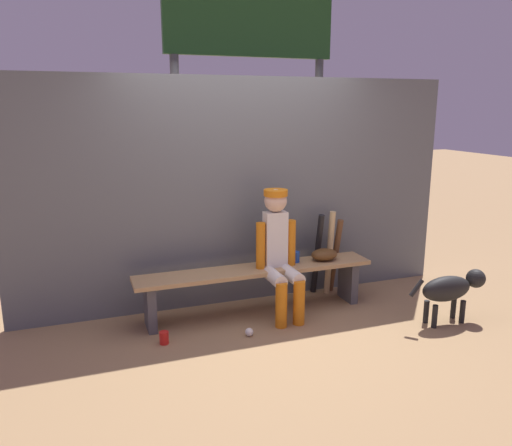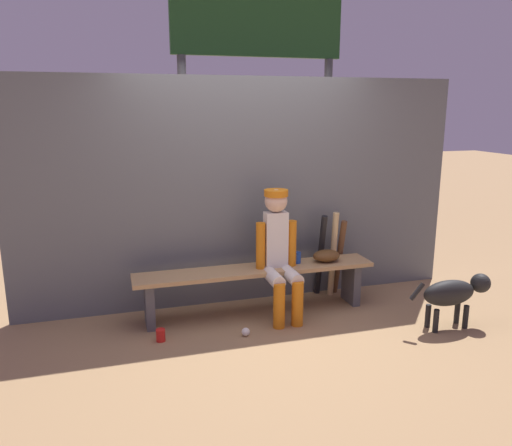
{
  "view_description": "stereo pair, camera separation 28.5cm",
  "coord_description": "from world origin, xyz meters",
  "px_view_note": "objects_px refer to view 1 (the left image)",
  "views": [
    {
      "loc": [
        -1.59,
        -4.36,
        2.01
      ],
      "look_at": [
        0.0,
        0.0,
        0.92
      ],
      "focal_mm": 35.13,
      "sensor_mm": 36.0,
      "label": 1
    },
    {
      "loc": [
        -1.32,
        -4.45,
        2.01
      ],
      "look_at": [
        0.0,
        0.0,
        0.92
      ],
      "focal_mm": 35.13,
      "sensor_mm": 36.0,
      "label": 2
    }
  ],
  "objects_px": {
    "cup_on_ground": "(164,338)",
    "bat_wood_dark": "(335,256)",
    "cup_on_bench": "(296,257)",
    "dog": "(451,288)",
    "bat_aluminum_black": "(317,254)",
    "bat_wood_natural": "(330,253)",
    "dugout_bench": "(256,278)",
    "scoreboard": "(256,65)",
    "player_seated": "(279,249)",
    "baseball_glove": "(324,254)",
    "baseball": "(249,332)"
  },
  "relations": [
    {
      "from": "cup_on_ground",
      "to": "bat_wood_dark",
      "type": "bearing_deg",
      "value": 16.63
    },
    {
      "from": "cup_on_bench",
      "to": "dog",
      "type": "height_order",
      "value": "cup_on_bench"
    },
    {
      "from": "cup_on_bench",
      "to": "bat_aluminum_black",
      "type": "bearing_deg",
      "value": 31.05
    },
    {
      "from": "bat_wood_natural",
      "to": "bat_aluminum_black",
      "type": "bearing_deg",
      "value": 162.45
    },
    {
      "from": "cup_on_bench",
      "to": "dugout_bench",
      "type": "bearing_deg",
      "value": -174.7
    },
    {
      "from": "cup_on_ground",
      "to": "scoreboard",
      "type": "distance_m",
      "value": 3.33
    },
    {
      "from": "player_seated",
      "to": "dugout_bench",
      "type": "bearing_deg",
      "value": 151.46
    },
    {
      "from": "bat_wood_natural",
      "to": "dog",
      "type": "height_order",
      "value": "bat_wood_natural"
    },
    {
      "from": "baseball_glove",
      "to": "cup_on_bench",
      "type": "xyz_separation_m",
      "value": [
        -0.3,
        0.04,
        -0.01
      ]
    },
    {
      "from": "dugout_bench",
      "to": "cup_on_bench",
      "type": "height_order",
      "value": "cup_on_bench"
    },
    {
      "from": "dugout_bench",
      "to": "cup_on_ground",
      "type": "relative_size",
      "value": 21.51
    },
    {
      "from": "dugout_bench",
      "to": "bat_aluminum_black",
      "type": "distance_m",
      "value": 0.84
    },
    {
      "from": "player_seated",
      "to": "bat_wood_dark",
      "type": "height_order",
      "value": "player_seated"
    },
    {
      "from": "player_seated",
      "to": "baseball_glove",
      "type": "xyz_separation_m",
      "value": [
        0.54,
        0.11,
        -0.14
      ]
    },
    {
      "from": "baseball_glove",
      "to": "dog",
      "type": "relative_size",
      "value": 0.33
    },
    {
      "from": "player_seated",
      "to": "dog",
      "type": "relative_size",
      "value": 1.46
    },
    {
      "from": "player_seated",
      "to": "scoreboard",
      "type": "xyz_separation_m",
      "value": [
        0.31,
        1.5,
        1.8
      ]
    },
    {
      "from": "baseball_glove",
      "to": "scoreboard",
      "type": "relative_size",
      "value": 0.08
    },
    {
      "from": "baseball",
      "to": "cup_on_ground",
      "type": "xyz_separation_m",
      "value": [
        -0.74,
        0.11,
        0.02
      ]
    },
    {
      "from": "dog",
      "to": "cup_on_ground",
      "type": "bearing_deg",
      "value": 169.81
    },
    {
      "from": "bat_aluminum_black",
      "to": "bat_wood_dark",
      "type": "relative_size",
      "value": 1.09
    },
    {
      "from": "bat_wood_dark",
      "to": "cup_on_ground",
      "type": "height_order",
      "value": "bat_wood_dark"
    },
    {
      "from": "cup_on_ground",
      "to": "cup_on_bench",
      "type": "bearing_deg",
      "value": 15.45
    },
    {
      "from": "cup_on_ground",
      "to": "baseball",
      "type": "bearing_deg",
      "value": -8.5
    },
    {
      "from": "bat_wood_natural",
      "to": "scoreboard",
      "type": "xyz_separation_m",
      "value": [
        -0.41,
        1.18,
        2.01
      ]
    },
    {
      "from": "bat_wood_dark",
      "to": "scoreboard",
      "type": "distance_m",
      "value": 2.41
    },
    {
      "from": "cup_on_ground",
      "to": "scoreboard",
      "type": "height_order",
      "value": "scoreboard"
    },
    {
      "from": "bat_wood_dark",
      "to": "cup_on_ground",
      "type": "xyz_separation_m",
      "value": [
        -1.98,
        -0.59,
        -0.36
      ]
    },
    {
      "from": "baseball_glove",
      "to": "bat_wood_dark",
      "type": "distance_m",
      "value": 0.37
    },
    {
      "from": "baseball_glove",
      "to": "cup_on_ground",
      "type": "bearing_deg",
      "value": -168.49
    },
    {
      "from": "dugout_bench",
      "to": "cup_on_ground",
      "type": "xyz_separation_m",
      "value": [
        -0.97,
        -0.35,
        -0.31
      ]
    },
    {
      "from": "bat_wood_natural",
      "to": "cup_on_ground",
      "type": "height_order",
      "value": "bat_wood_natural"
    },
    {
      "from": "baseball_glove",
      "to": "dog",
      "type": "bearing_deg",
      "value": -42.03
    },
    {
      "from": "dugout_bench",
      "to": "bat_wood_dark",
      "type": "xyz_separation_m",
      "value": [
        1.01,
        0.24,
        0.06
      ]
    },
    {
      "from": "baseball_glove",
      "to": "bat_wood_natural",
      "type": "distance_m",
      "value": 0.28
    },
    {
      "from": "dugout_bench",
      "to": "bat_wood_natural",
      "type": "relative_size",
      "value": 2.55
    },
    {
      "from": "dugout_bench",
      "to": "cup_on_ground",
      "type": "distance_m",
      "value": 1.08
    },
    {
      "from": "dugout_bench",
      "to": "baseball_glove",
      "type": "relative_size",
      "value": 8.45
    },
    {
      "from": "bat_wood_dark",
      "to": "scoreboard",
      "type": "relative_size",
      "value": 0.24
    },
    {
      "from": "dugout_bench",
      "to": "bat_wood_dark",
      "type": "bearing_deg",
      "value": 13.5
    },
    {
      "from": "dugout_bench",
      "to": "baseball",
      "type": "xyz_separation_m",
      "value": [
        -0.23,
        -0.46,
        -0.33
      ]
    },
    {
      "from": "baseball",
      "to": "dog",
      "type": "height_order",
      "value": "dog"
    },
    {
      "from": "bat_wood_dark",
      "to": "baseball",
      "type": "height_order",
      "value": "bat_wood_dark"
    },
    {
      "from": "bat_aluminum_black",
      "to": "bat_wood_natural",
      "type": "height_order",
      "value": "bat_wood_natural"
    },
    {
      "from": "player_seated",
      "to": "bat_aluminum_black",
      "type": "bearing_deg",
      "value": 31.42
    },
    {
      "from": "player_seated",
      "to": "bat_aluminum_black",
      "type": "relative_size",
      "value": 1.35
    },
    {
      "from": "player_seated",
      "to": "bat_wood_natural",
      "type": "height_order",
      "value": "player_seated"
    },
    {
      "from": "baseball",
      "to": "scoreboard",
      "type": "bearing_deg",
      "value": 68.19
    },
    {
      "from": "player_seated",
      "to": "baseball_glove",
      "type": "distance_m",
      "value": 0.57
    },
    {
      "from": "bat_aluminum_black",
      "to": "baseball",
      "type": "bearing_deg",
      "value": -145.15
    }
  ]
}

